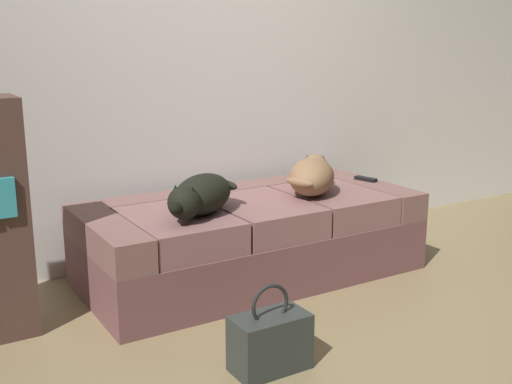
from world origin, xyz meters
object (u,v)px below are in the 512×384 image
object	(u,v)px
couch	(251,238)
handbag	(270,341)
dog_dark	(200,195)
dog_tan	(312,175)
tv_remote	(366,179)

from	to	relation	value
couch	handbag	bearing A→B (deg)	-116.95
dog_dark	dog_tan	bearing A→B (deg)	6.73
dog_dark	tv_remote	world-z (taller)	dog_dark
couch	dog_dark	bearing A→B (deg)	-159.15
couch	handbag	size ratio (longest dim) A/B	5.05
tv_remote	couch	bearing A→B (deg)	167.91
dog_tan	tv_remote	distance (m)	0.51
dog_tan	tv_remote	xyz separation A→B (m)	(0.49, 0.09, -0.09)
couch	dog_tan	size ratio (longest dim) A/B	3.56
tv_remote	dog_tan	bearing A→B (deg)	176.11
dog_dark	handbag	distance (m)	0.93
dog_tan	handbag	size ratio (longest dim) A/B	1.42
handbag	couch	bearing A→B (deg)	63.05
dog_dark	handbag	xyz separation A→B (m)	(-0.09, -0.81, -0.44)
tv_remote	handbag	bearing A→B (deg)	-157.70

